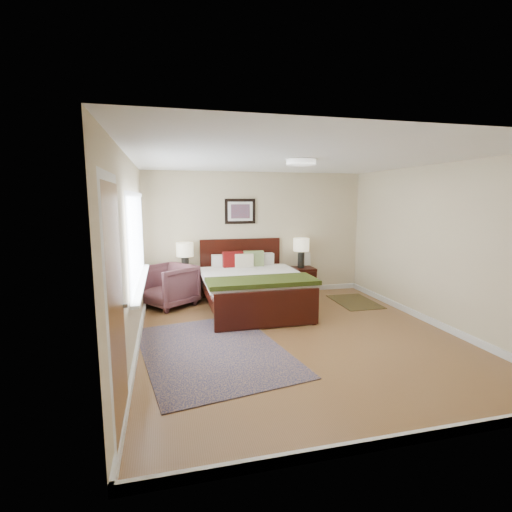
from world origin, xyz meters
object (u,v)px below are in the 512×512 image
at_px(nightstand_left, 186,281).
at_px(nightstand_right, 301,278).
at_px(rug_persian, 213,350).
at_px(lamp_left, 185,253).
at_px(armchair, 168,286).
at_px(lamp_right, 301,248).
at_px(bed, 252,280).

distance_m(nightstand_left, nightstand_right, 2.36).
distance_m(nightstand_left, rug_persian, 2.53).
distance_m(lamp_left, armchair, 0.71).
relative_size(lamp_right, armchair, 0.72).
bearing_deg(lamp_right, lamp_left, 180.00).
xyz_separation_m(nightstand_right, rug_persian, (-2.16, -2.50, -0.34)).
distance_m(bed, lamp_left, 1.45).
bearing_deg(lamp_left, rug_persian, -85.37).
xyz_separation_m(nightstand_left, armchair, (-0.33, -0.25, -0.02)).
relative_size(nightstand_left, lamp_left, 0.86).
xyz_separation_m(bed, lamp_right, (1.24, 0.82, 0.45)).
bearing_deg(armchair, rug_persian, -23.35).
bearing_deg(lamp_right, nightstand_right, -90.00).
bearing_deg(rug_persian, bed, 51.69).
bearing_deg(nightstand_right, lamp_left, 179.69).
relative_size(nightstand_left, armchair, 0.62).
bearing_deg(lamp_left, lamp_right, 0.00).
xyz_separation_m(lamp_left, lamp_right, (2.36, 0.00, 0.02)).
bearing_deg(rug_persian, armchair, 93.57).
relative_size(nightstand_right, lamp_right, 0.91).
bearing_deg(armchair, bed, 32.51).
distance_m(bed, nightstand_right, 1.49).
distance_m(lamp_right, armchair, 2.76).
height_order(nightstand_left, nightstand_right, nightstand_right).
bearing_deg(nightstand_left, lamp_right, 0.47).
xyz_separation_m(nightstand_left, lamp_left, (-0.00, 0.02, 0.54)).
xyz_separation_m(bed, rug_persian, (-0.92, -1.69, -0.52)).
distance_m(bed, rug_persian, 1.99).
distance_m(bed, nightstand_left, 1.38).
distance_m(bed, lamp_right, 1.55).
relative_size(nightstand_right, armchair, 0.65).
bearing_deg(armchair, nightstand_right, 58.78).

